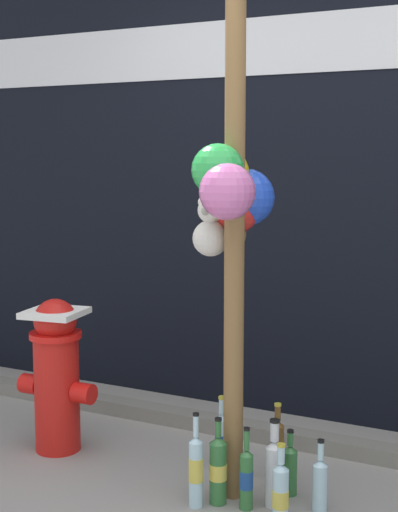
% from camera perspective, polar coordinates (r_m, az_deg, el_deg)
% --- Properties ---
extents(building_wall, '(10.00, 0.21, 3.48)m').
position_cam_1_polar(building_wall, '(4.25, 11.01, 11.03)').
color(building_wall, black).
rests_on(building_wall, ground_plane).
extents(curb_strip, '(8.00, 0.12, 0.08)m').
position_cam_1_polar(curb_strip, '(4.00, 8.17, -13.49)').
color(curb_strip, slate).
rests_on(curb_strip, ground_plane).
extents(memorial_post, '(0.45, 0.57, 2.53)m').
position_cam_1_polar(memorial_post, '(3.19, 2.43, 6.77)').
color(memorial_post, olive).
rests_on(memorial_post, ground_plane).
extents(fire_hydrant, '(0.43, 0.31, 0.77)m').
position_cam_1_polar(fire_hydrant, '(3.89, -10.61, -8.48)').
color(fire_hydrant, red).
rests_on(fire_hydrant, ground_plane).
extents(bottle_0, '(0.06, 0.06, 0.36)m').
position_cam_1_polar(bottle_0, '(3.60, 5.87, -14.04)').
color(bottle_0, brown).
rests_on(bottle_0, ground_plane).
extents(bottle_1, '(0.06, 0.06, 0.31)m').
position_cam_1_polar(bottle_1, '(3.34, 9.03, -16.40)').
color(bottle_1, '#B2DBEA').
rests_on(bottle_1, ground_plane).
extents(bottle_2, '(0.06, 0.06, 0.35)m').
position_cam_1_polar(bottle_2, '(3.32, 3.56, -16.20)').
color(bottle_2, '#337038').
rests_on(bottle_2, ground_plane).
extents(bottle_3, '(0.08, 0.08, 0.38)m').
position_cam_1_polar(bottle_3, '(3.35, 1.44, -15.63)').
color(bottle_3, '#337038').
rests_on(bottle_3, ground_plane).
extents(bottle_4, '(0.06, 0.06, 0.29)m').
position_cam_1_polar(bottle_4, '(3.47, 6.80, -15.48)').
color(bottle_4, '#337038').
rests_on(bottle_4, ground_plane).
extents(bottle_5, '(0.07, 0.07, 0.32)m').
position_cam_1_polar(bottle_5, '(3.26, 6.11, -17.04)').
color(bottle_5, '#B2DBEA').
rests_on(bottle_5, ground_plane).
extents(bottle_6, '(0.06, 0.06, 0.41)m').
position_cam_1_polar(bottle_6, '(3.32, -0.24, -15.66)').
color(bottle_6, '#B2DBEA').
rests_on(bottle_6, ground_plane).
extents(bottle_7, '(0.07, 0.07, 0.35)m').
position_cam_1_polar(bottle_7, '(3.69, 1.74, -13.52)').
color(bottle_7, '#B2DBEA').
rests_on(bottle_7, ground_plane).
extents(bottle_8, '(0.08, 0.08, 0.38)m').
position_cam_1_polar(bottle_8, '(3.34, 5.63, -15.63)').
color(bottle_8, silver).
rests_on(bottle_8, ground_plane).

